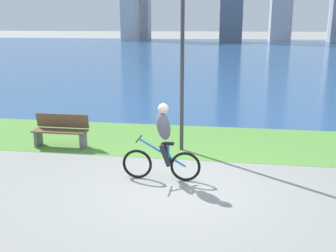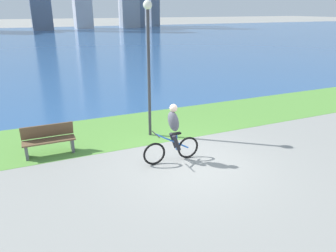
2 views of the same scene
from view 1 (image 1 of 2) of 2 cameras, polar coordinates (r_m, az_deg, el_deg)
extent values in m
plane|color=gray|center=(8.37, 1.41, -8.79)|extent=(300.00, 300.00, 0.00)
cube|color=#59933D|center=(11.55, 3.62, -2.11)|extent=(120.00, 3.39, 0.01)
cube|color=#2D568C|center=(49.03, 7.85, 10.60)|extent=(300.00, 72.37, 0.00)
torus|color=black|center=(8.75, -4.43, -5.45)|extent=(0.66, 0.06, 0.66)
torus|color=black|center=(8.57, 2.51, -5.84)|extent=(0.66, 0.06, 0.66)
cylinder|color=blue|center=(8.54, -0.84, -3.84)|extent=(1.03, 0.04, 0.62)
cylinder|color=blue|center=(8.54, 0.05, -4.20)|extent=(0.04, 0.04, 0.48)
cube|color=black|center=(8.46, 0.05, -2.54)|extent=(0.24, 0.10, 0.05)
cylinder|color=black|center=(8.55, -4.18, -1.82)|extent=(0.03, 0.52, 0.03)
ellipsoid|color=#595966|center=(8.37, -0.67, -0.02)|extent=(0.40, 0.36, 0.65)
sphere|color=beige|center=(8.28, -0.67, 2.53)|extent=(0.22, 0.22, 0.22)
cylinder|color=#26262D|center=(8.45, -0.41, -4.27)|extent=(0.27, 0.11, 0.49)
cylinder|color=#26262D|center=(8.64, -0.20, -3.85)|extent=(0.27, 0.11, 0.49)
cube|color=brown|center=(11.25, -15.22, -0.71)|extent=(1.50, 0.45, 0.04)
cube|color=brown|center=(11.36, -14.91, 0.77)|extent=(1.50, 0.11, 0.40)
cube|color=#595960|center=(11.06, -12.07, -1.98)|extent=(0.08, 0.37, 0.45)
cube|color=#595960|center=(11.59, -18.09, -1.64)|extent=(0.08, 0.37, 0.45)
cylinder|color=#38383D|center=(10.31, 2.04, 7.62)|extent=(0.10, 0.10, 4.14)
camera|label=2|loc=(5.00, -79.44, 12.35)|focal=34.49mm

